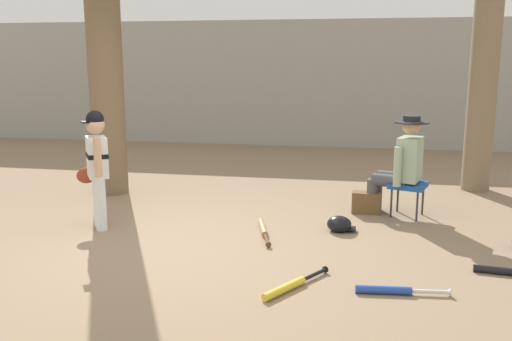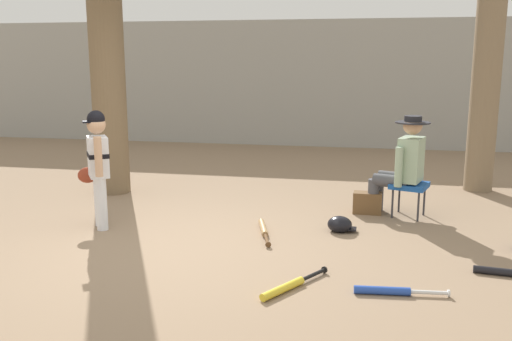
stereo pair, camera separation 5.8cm
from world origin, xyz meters
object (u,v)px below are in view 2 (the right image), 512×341
object	(u,v)px
tree_near_player	(104,8)
bat_yellow_trainer	(288,286)
handbag_beside_stool	(367,203)
tree_behind_spectator	(491,16)
folding_stool	(409,187)
seated_spectator	(402,163)
young_ballplayer	(97,162)
bat_wood_tan	(264,229)
bat_blue_youth	(390,291)
bat_black_composite	(510,273)
batting_helmet_black	(340,224)

from	to	relation	value
tree_near_player	bat_yellow_trainer	bearing A→B (deg)	-44.98
tree_near_player	handbag_beside_stool	xyz separation A→B (m)	(3.51, -0.43, -2.38)
tree_near_player	handbag_beside_stool	world-z (taller)	tree_near_player
bat_yellow_trainer	tree_near_player	bearing A→B (deg)	135.02
tree_near_player	tree_behind_spectator	bearing A→B (deg)	12.53
tree_behind_spectator	bat_yellow_trainer	xyz separation A→B (m)	(-2.16, -4.01, -2.37)
folding_stool	seated_spectator	size ratio (longest dim) A/B	0.42
folding_stool	seated_spectator	bearing A→B (deg)	162.33
young_ballplayer	tree_behind_spectator	bearing A→B (deg)	31.41
bat_wood_tan	bat_blue_youth	world-z (taller)	same
handbag_beside_stool	bat_yellow_trainer	distance (m)	2.54
tree_behind_spectator	folding_stool	world-z (taller)	tree_behind_spectator
folding_stool	bat_black_composite	world-z (taller)	folding_stool
seated_spectator	tree_behind_spectator	bearing A→B (deg)	53.56
folding_stool	bat_wood_tan	bearing A→B (deg)	-148.95
seated_spectator	bat_black_composite	distance (m)	2.06
bat_yellow_trainer	bat_wood_tan	bearing A→B (deg)	107.89
young_ballplayer	handbag_beside_stool	distance (m)	3.19
tree_near_player	young_ballplayer	distance (m)	2.45
tree_near_player	tree_behind_spectator	size ratio (longest dim) A/B	1.05
batting_helmet_black	folding_stool	bearing A→B (deg)	44.37
seated_spectator	bat_blue_youth	world-z (taller)	seated_spectator
handbag_beside_stool	bat_blue_youth	world-z (taller)	handbag_beside_stool
handbag_beside_stool	folding_stool	bearing A→B (deg)	-5.81
tree_behind_spectator	bat_blue_youth	xyz separation A→B (m)	(-1.35, -3.94, -2.37)
tree_behind_spectator	handbag_beside_stool	world-z (taller)	tree_behind_spectator
seated_spectator	bat_yellow_trainer	xyz separation A→B (m)	(-1.00, -2.45, -0.61)
young_ballplayer	handbag_beside_stool	size ratio (longest dim) A/B	3.84
young_ballplayer	folding_stool	distance (m)	3.59
young_ballplayer	batting_helmet_black	distance (m)	2.73
batting_helmet_black	bat_black_composite	bearing A→B (deg)	-33.54
bat_black_composite	batting_helmet_black	distance (m)	1.81
folding_stool	bat_wood_tan	world-z (taller)	folding_stool
bat_black_composite	folding_stool	bearing A→B (deg)	113.12
tree_near_player	tree_behind_spectator	xyz separation A→B (m)	(5.05, 1.12, -0.10)
bat_blue_youth	batting_helmet_black	xyz separation A→B (m)	(-0.48, 1.60, 0.04)
folding_stool	tree_near_player	bearing A→B (deg)	173.21
bat_black_composite	tree_behind_spectator	bearing A→B (deg)	84.59
bat_black_composite	bat_yellow_trainer	world-z (taller)	same
bat_wood_tan	bat_yellow_trainer	bearing A→B (deg)	-72.11
bat_wood_tan	tree_behind_spectator	bearing A→B (deg)	43.99
tree_near_player	bat_black_composite	bearing A→B (deg)	-25.16
young_ballplayer	bat_black_composite	world-z (taller)	young_ballplayer
folding_stool	bat_yellow_trainer	size ratio (longest dim) A/B	0.69
bat_wood_tan	bat_blue_youth	size ratio (longest dim) A/B	1.08
bat_yellow_trainer	seated_spectator	bearing A→B (deg)	67.73
bat_black_composite	bat_wood_tan	distance (m)	2.45
tree_near_player	bat_blue_youth	distance (m)	5.27
handbag_beside_stool	bat_wood_tan	world-z (taller)	handbag_beside_stool
seated_spectator	bat_wood_tan	distance (m)	1.87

